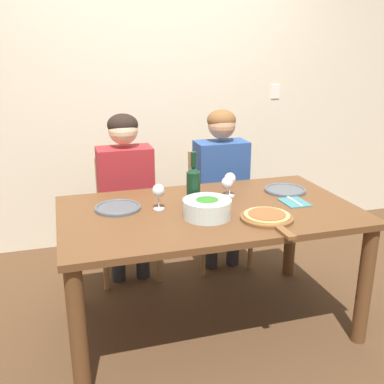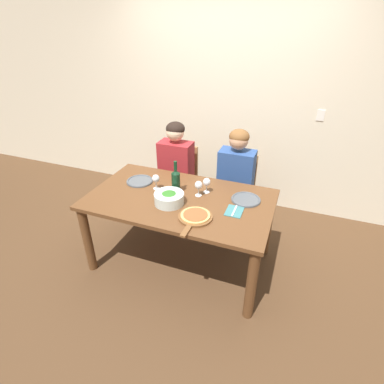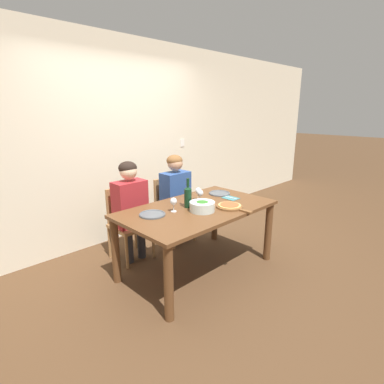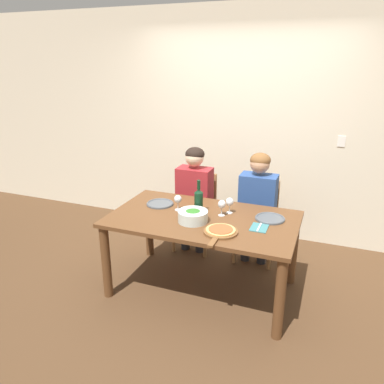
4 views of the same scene
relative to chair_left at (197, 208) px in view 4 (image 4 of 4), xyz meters
The scene contains 16 objects.
ground_plane 1.03m from the chair_left, 66.49° to the right, with size 40.00×40.00×0.00m, color #4C331E.
back_wall 1.13m from the chair_left, 58.80° to the left, with size 10.00×0.06×2.70m.
dining_table 0.93m from the chair_left, 66.49° to the right, with size 1.68×0.97×0.75m.
chair_left is the anchor object (origin of this frame).
chair_right 0.71m from the chair_left, ahead, with size 0.42×0.42×0.86m.
person_woman 0.28m from the chair_left, 90.00° to the right, with size 0.47×0.51×1.20m.
person_man 0.76m from the chair_left, ahead, with size 0.47×0.51×1.20m.
wine_bottle 0.91m from the chair_left, 68.86° to the right, with size 0.08×0.08×0.32m.
broccoli_bowl 1.06m from the chair_left, 71.87° to the right, with size 0.27×0.27×0.11m.
dinner_plate_left 0.76m from the chair_left, 100.93° to the right, with size 0.27×0.27×0.02m.
dinner_plate_right 1.19m from the chair_left, 35.34° to the right, with size 0.27×0.27×0.02m.
pizza_on_board 1.29m from the chair_left, 60.94° to the right, with size 0.29×0.43×0.04m.
wine_glass_left 0.86m from the chair_left, 83.37° to the right, with size 0.07×0.07×0.15m.
wine_glass_right 0.95m from the chair_left, 49.59° to the right, with size 0.07×0.07×0.15m.
wine_glass_centre 0.98m from the chair_left, 55.45° to the right, with size 0.07×0.07×0.15m.
fork_on_napkin 1.28m from the chair_left, 44.88° to the right, with size 0.14×0.18×0.01m.
Camera 4 is at (1.03, -2.94, 2.10)m, focal length 35.00 mm.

